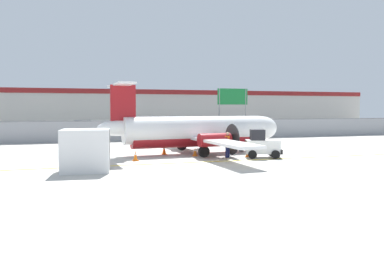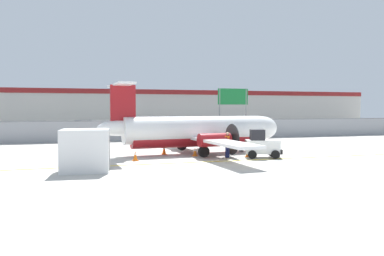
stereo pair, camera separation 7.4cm
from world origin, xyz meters
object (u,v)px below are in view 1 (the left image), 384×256
object	(u,v)px
commuter_airplane	(199,131)
traffic_cone_far_right	(248,152)
parked_car_1	(84,126)
parked_car_0	(34,127)
highway_sign	(233,101)
cargo_container	(86,150)
parked_car_4	(184,124)
parked_car_5	(221,125)
baggage_tug	(262,145)
parked_car_6	(270,127)
parked_car_3	(157,128)
traffic_cone_far_left	(135,156)
traffic_cone_near_left	(195,152)
ground_crew_worker	(228,143)
parked_car_2	(120,125)
traffic_cone_near_right	(164,150)

from	to	relation	value
commuter_airplane	traffic_cone_far_right	distance (m)	4.02
parked_car_1	parked_car_0	bearing A→B (deg)	-170.99
parked_car_0	highway_sign	world-z (taller)	highway_sign
cargo_container	traffic_cone_far_right	size ratio (longest dim) A/B	4.05
parked_car_0	highway_sign	distance (m)	25.24
cargo_container	parked_car_0	distance (m)	31.44
parked_car_4	parked_car_5	bearing A→B (deg)	-46.33
baggage_tug	parked_car_6	distance (m)	24.39
parked_car_3	traffic_cone_far_left	bearing A→B (deg)	73.85
commuter_airplane	cargo_container	size ratio (longest dim) A/B	6.21
traffic_cone_near_left	highway_sign	world-z (taller)	highway_sign
parked_car_4	parked_car_5	distance (m)	6.14
traffic_cone_far_right	traffic_cone_far_left	bearing A→B (deg)	178.85
cargo_container	highway_sign	bearing A→B (deg)	55.79
ground_crew_worker	parked_car_2	xyz separation A→B (m)	(-4.07, 31.65, -0.06)
traffic_cone_near_left	parked_car_6	world-z (taller)	parked_car_6
traffic_cone_near_right	highway_sign	size ratio (longest dim) A/B	0.12
commuter_airplane	parked_car_5	bearing A→B (deg)	60.75
highway_sign	parked_car_5	bearing A→B (deg)	76.42
traffic_cone_near_right	parked_car_6	bearing A→B (deg)	44.62
parked_car_1	ground_crew_worker	bearing A→B (deg)	-71.43
traffic_cone_near_right	parked_car_4	size ratio (longest dim) A/B	0.15
parked_car_3	parked_car_6	world-z (taller)	same
commuter_airplane	traffic_cone_near_right	xyz separation A→B (m)	(-2.56, 0.13, -1.29)
parked_car_4	commuter_airplane	bearing A→B (deg)	-102.43
traffic_cone_near_right	traffic_cone_far_right	size ratio (longest dim) A/B	1.00
parked_car_4	highway_sign	world-z (taller)	highway_sign
traffic_cone_far_left	parked_car_1	xyz separation A→B (m)	(-3.01, 28.48, 0.58)
baggage_tug	parked_car_5	xyz separation A→B (m)	(7.30, 26.81, 0.04)
baggage_tug	traffic_cone_near_right	bearing A→B (deg)	165.83
ground_crew_worker	parked_car_6	world-z (taller)	same
parked_car_2	parked_car_3	size ratio (longest dim) A/B	1.00
parked_car_5	ground_crew_worker	bearing A→B (deg)	71.23
parked_car_5	parked_car_6	distance (m)	7.29
traffic_cone_near_right	traffic_cone_far_left	bearing A→B (deg)	-131.37
cargo_container	highway_sign	size ratio (longest dim) A/B	0.47
parked_car_1	highway_sign	world-z (taller)	highway_sign
traffic_cone_far_right	highway_sign	size ratio (longest dim) A/B	0.12
commuter_airplane	baggage_tug	bearing A→B (deg)	-51.67
traffic_cone_far_left	parked_car_3	size ratio (longest dim) A/B	0.15
ground_crew_worker	parked_car_4	world-z (taller)	same
baggage_tug	ground_crew_worker	world-z (taller)	baggage_tug
parked_car_3	commuter_airplane	bearing A→B (deg)	87.19
cargo_container	parked_car_1	xyz separation A→B (m)	(-0.01, 31.72, -0.21)
parked_car_5	commuter_airplane	bearing A→B (deg)	66.74
traffic_cone_far_right	parked_car_5	world-z (taller)	parked_car_5
highway_sign	baggage_tug	bearing A→B (deg)	-106.18
baggage_tug	parked_car_6	world-z (taller)	baggage_tug
parked_car_6	parked_car_2	bearing A→B (deg)	-28.72
traffic_cone_near_right	parked_car_0	world-z (taller)	parked_car_0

